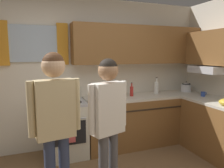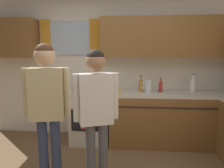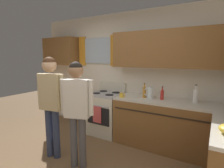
{
  "view_description": "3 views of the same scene",
  "coord_description": "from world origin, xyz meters",
  "px_view_note": "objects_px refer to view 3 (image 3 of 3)",
  "views": [
    {
      "loc": [
        -0.77,
        -1.82,
        1.66
      ],
      "look_at": [
        0.25,
        0.92,
        1.24
      ],
      "focal_mm": 34.08,
      "sensor_mm": 36.0,
      "label": 1
    },
    {
      "loc": [
        0.31,
        -1.83,
        1.58
      ],
      "look_at": [
        0.12,
        0.57,
        1.19
      ],
      "focal_mm": 32.25,
      "sensor_mm": 36.0,
      "label": 2
    },
    {
      "loc": [
        1.7,
        -1.63,
        1.67
      ],
      "look_at": [
        0.25,
        0.81,
        1.24
      ],
      "focal_mm": 28.63,
      "sensor_mm": 36.0,
      "label": 3
    }
  ],
  "objects_px": {
    "mug_mustard_yellow": "(122,95)",
    "adult_in_plaid": "(77,103)",
    "stove_oven": "(106,112)",
    "water_pitcher": "(150,93)",
    "bottle_oil_amber": "(144,92)",
    "adult_left": "(51,96)",
    "bottle_milk_white": "(195,96)",
    "bottle_sauce_red": "(162,95)"
  },
  "relations": [
    {
      "from": "stove_oven",
      "to": "bottle_milk_white",
      "type": "relative_size",
      "value": 3.51
    },
    {
      "from": "bottle_oil_amber",
      "to": "adult_in_plaid",
      "type": "bearing_deg",
      "value": -113.93
    },
    {
      "from": "bottle_milk_white",
      "to": "adult_in_plaid",
      "type": "distance_m",
      "value": 1.97
    },
    {
      "from": "mug_mustard_yellow",
      "to": "adult_in_plaid",
      "type": "xyz_separation_m",
      "value": [
        -0.18,
        -1.06,
        0.07
      ]
    },
    {
      "from": "bottle_oil_amber",
      "to": "bottle_sauce_red",
      "type": "distance_m",
      "value": 0.33
    },
    {
      "from": "bottle_oil_amber",
      "to": "mug_mustard_yellow",
      "type": "xyz_separation_m",
      "value": [
        -0.38,
        -0.2,
        -0.06
      ]
    },
    {
      "from": "stove_oven",
      "to": "bottle_oil_amber",
      "type": "height_order",
      "value": "bottle_oil_amber"
    },
    {
      "from": "bottle_sauce_red",
      "to": "adult_left",
      "type": "relative_size",
      "value": 0.15
    },
    {
      "from": "stove_oven",
      "to": "bottle_oil_amber",
      "type": "distance_m",
      "value": 1.02
    },
    {
      "from": "bottle_milk_white",
      "to": "bottle_oil_amber",
      "type": "relative_size",
      "value": 1.09
    },
    {
      "from": "bottle_milk_white",
      "to": "mug_mustard_yellow",
      "type": "relative_size",
      "value": 2.6
    },
    {
      "from": "water_pitcher",
      "to": "mug_mustard_yellow",
      "type": "bearing_deg",
      "value": -160.69
    },
    {
      "from": "bottle_milk_white",
      "to": "adult_left",
      "type": "distance_m",
      "value": 2.4
    },
    {
      "from": "mug_mustard_yellow",
      "to": "water_pitcher",
      "type": "height_order",
      "value": "water_pitcher"
    },
    {
      "from": "adult_left",
      "to": "adult_in_plaid",
      "type": "xyz_separation_m",
      "value": [
        0.55,
        -0.0,
        -0.04
      ]
    },
    {
      "from": "adult_in_plaid",
      "to": "adult_left",
      "type": "bearing_deg",
      "value": 179.65
    },
    {
      "from": "stove_oven",
      "to": "water_pitcher",
      "type": "relative_size",
      "value": 5.0
    },
    {
      "from": "stove_oven",
      "to": "bottle_milk_white",
      "type": "bearing_deg",
      "value": 2.43
    },
    {
      "from": "bottle_oil_amber",
      "to": "water_pitcher",
      "type": "height_order",
      "value": "bottle_oil_amber"
    },
    {
      "from": "mug_mustard_yellow",
      "to": "adult_left",
      "type": "xyz_separation_m",
      "value": [
        -0.73,
        -1.06,
        0.11
      ]
    },
    {
      "from": "mug_mustard_yellow",
      "to": "water_pitcher",
      "type": "bearing_deg",
      "value": 19.31
    },
    {
      "from": "bottle_oil_amber",
      "to": "adult_left",
      "type": "bearing_deg",
      "value": -131.51
    },
    {
      "from": "stove_oven",
      "to": "bottle_oil_amber",
      "type": "bearing_deg",
      "value": -0.16
    },
    {
      "from": "bottle_sauce_red",
      "to": "adult_in_plaid",
      "type": "xyz_separation_m",
      "value": [
        -0.89,
        -1.28,
        0.02
      ]
    },
    {
      "from": "stove_oven",
      "to": "mug_mustard_yellow",
      "type": "bearing_deg",
      "value": -22.81
    },
    {
      "from": "bottle_oil_amber",
      "to": "adult_left",
      "type": "xyz_separation_m",
      "value": [
        -1.11,
        -1.26,
        0.04
      ]
    },
    {
      "from": "stove_oven",
      "to": "bottle_sauce_red",
      "type": "distance_m",
      "value": 1.3
    },
    {
      "from": "stove_oven",
      "to": "adult_in_plaid",
      "type": "height_order",
      "value": "adult_in_plaid"
    },
    {
      "from": "bottle_sauce_red",
      "to": "adult_in_plaid",
      "type": "distance_m",
      "value": 1.56
    },
    {
      "from": "bottle_sauce_red",
      "to": "water_pitcher",
      "type": "bearing_deg",
      "value": -168.3
    },
    {
      "from": "bottle_oil_amber",
      "to": "adult_left",
      "type": "distance_m",
      "value": 1.68
    },
    {
      "from": "bottle_sauce_red",
      "to": "mug_mustard_yellow",
      "type": "xyz_separation_m",
      "value": [
        -0.72,
        -0.22,
        -0.05
      ]
    },
    {
      "from": "bottle_oil_amber",
      "to": "adult_in_plaid",
      "type": "relative_size",
      "value": 0.18
    },
    {
      "from": "stove_oven",
      "to": "bottle_sauce_red",
      "type": "bearing_deg",
      "value": 0.9
    },
    {
      "from": "stove_oven",
      "to": "bottle_milk_white",
      "type": "height_order",
      "value": "bottle_milk_white"
    },
    {
      "from": "bottle_oil_amber",
      "to": "mug_mustard_yellow",
      "type": "height_order",
      "value": "bottle_oil_amber"
    },
    {
      "from": "adult_left",
      "to": "adult_in_plaid",
      "type": "height_order",
      "value": "adult_left"
    },
    {
      "from": "bottle_oil_amber",
      "to": "water_pitcher",
      "type": "bearing_deg",
      "value": -11.35
    },
    {
      "from": "bottle_milk_white",
      "to": "mug_mustard_yellow",
      "type": "distance_m",
      "value": 1.29
    },
    {
      "from": "bottle_oil_amber",
      "to": "bottle_sauce_red",
      "type": "bearing_deg",
      "value": 3.63
    },
    {
      "from": "water_pitcher",
      "to": "adult_left",
      "type": "height_order",
      "value": "adult_left"
    },
    {
      "from": "bottle_sauce_red",
      "to": "water_pitcher",
      "type": "height_order",
      "value": "bottle_sauce_red"
    }
  ]
}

